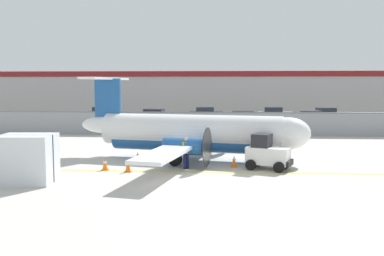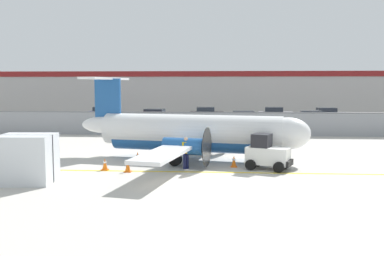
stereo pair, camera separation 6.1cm
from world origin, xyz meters
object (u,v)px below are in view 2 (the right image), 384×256
at_px(traffic_cone_far_right, 138,157).
at_px(parked_car_7, 327,114).
at_px(parked_car_0, 104,113).
at_px(parked_car_2, 156,116).
at_px(parked_car_6, 312,118).
at_px(parked_car_3, 206,114).
at_px(parked_car_4, 244,118).
at_px(parked_car_5, 275,114).
at_px(commuter_airplane, 195,133).
at_px(parked_car_1, 118,120).
at_px(baggage_tug, 267,153).
at_px(ground_crew_worker, 186,151).
at_px(traffic_cone_near_right, 105,164).
at_px(cargo_container, 27,159).
at_px(traffic_cone_near_left, 128,166).
at_px(traffic_cone_far_left, 234,161).

distance_m(traffic_cone_far_right, parked_car_7, 34.11).
distance_m(parked_car_0, parked_car_2, 8.17).
bearing_deg(parked_car_6, parked_car_3, 155.90).
height_order(parked_car_4, parked_car_5, same).
bearing_deg(parked_car_0, parked_car_5, 9.93).
xyz_separation_m(commuter_airplane, parked_car_5, (8.29, 28.70, -0.71)).
height_order(traffic_cone_far_right, parked_car_2, parked_car_2).
bearing_deg(parked_car_6, commuter_airplane, -110.78).
bearing_deg(traffic_cone_far_right, parked_car_6, 57.03).
bearing_deg(commuter_airplane, parked_car_0, 126.76).
bearing_deg(parked_car_1, traffic_cone_far_right, 110.20).
relative_size(parked_car_1, parked_car_3, 1.01).
bearing_deg(parked_car_1, baggage_tug, 125.48).
relative_size(ground_crew_worker, parked_car_7, 0.40).
relative_size(traffic_cone_far_right, parked_car_5, 0.15).
bearing_deg(traffic_cone_near_right, parked_car_4, 70.39).
bearing_deg(parked_car_1, parked_car_2, -114.73).
bearing_deg(parked_car_4, traffic_cone_far_right, -109.64).
relative_size(ground_crew_worker, parked_car_5, 0.39).
xyz_separation_m(baggage_tug, parked_car_6, (7.30, 23.85, 0.04)).
relative_size(cargo_container, traffic_cone_near_left, 3.93).
height_order(parked_car_2, parked_car_4, same).
relative_size(traffic_cone_near_right, parked_car_2, 0.15).
height_order(commuter_airplane, parked_car_2, commuter_airplane).
bearing_deg(baggage_tug, cargo_container, -138.79).
bearing_deg(parked_car_2, traffic_cone_far_right, -75.94).
distance_m(cargo_container, parked_car_7, 40.77).
bearing_deg(ground_crew_worker, parked_car_2, -38.36).
distance_m(parked_car_0, parked_car_1, 10.50).
height_order(baggage_tug, ground_crew_worker, baggage_tug).
relative_size(parked_car_1, parked_car_7, 1.01).
xyz_separation_m(parked_car_4, parked_car_7, (10.50, 7.40, 0.00)).
xyz_separation_m(traffic_cone_far_left, parked_car_0, (-15.45, 29.90, 0.58)).
distance_m(baggage_tug, cargo_container, 11.91).
xyz_separation_m(parked_car_0, parked_car_2, (7.16, -3.92, 0.00)).
xyz_separation_m(baggage_tug, traffic_cone_far_right, (-7.21, 1.49, -0.54)).
distance_m(traffic_cone_near_right, parked_car_7, 36.72).
xyz_separation_m(traffic_cone_near_right, parked_car_3, (4.25, 31.67, 0.58)).
height_order(baggage_tug, parked_car_2, baggage_tug).
bearing_deg(parked_car_4, parked_car_6, 3.92).
bearing_deg(parked_car_2, baggage_tug, -61.63).
bearing_deg(baggage_tug, parked_car_1, 144.61).
bearing_deg(traffic_cone_far_right, parked_car_2, 96.38).
xyz_separation_m(parked_car_5, parked_car_7, (6.23, -0.76, 0.00)).
distance_m(baggage_tug, parked_car_1, 24.52).
bearing_deg(parked_car_0, commuter_airplane, -57.18).
xyz_separation_m(parked_car_5, parked_car_6, (2.98, -7.51, 0.00)).
xyz_separation_m(parked_car_4, parked_car_6, (7.25, 0.64, 0.00)).
bearing_deg(cargo_container, traffic_cone_near_right, 44.23).
relative_size(traffic_cone_near_left, parked_car_4, 0.15).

